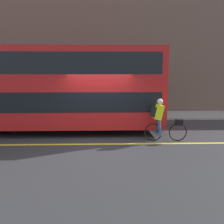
# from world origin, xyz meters

# --- Properties ---
(ground_plane) EXTENTS (80.00, 80.00, 0.00)m
(ground_plane) POSITION_xyz_m (0.00, 0.00, 0.00)
(ground_plane) COLOR #2D2D30
(road_center_line) EXTENTS (50.00, 0.14, 0.01)m
(road_center_line) POSITION_xyz_m (0.00, -0.19, 0.00)
(road_center_line) COLOR yellow
(road_center_line) RESTS_ON ground_plane
(sidewalk_curb) EXTENTS (60.00, 2.43, 0.11)m
(sidewalk_curb) POSITION_xyz_m (0.00, 5.26, 0.05)
(sidewalk_curb) COLOR gray
(sidewalk_curb) RESTS_ON ground_plane
(building_facade) EXTENTS (60.00, 0.30, 7.63)m
(building_facade) POSITION_xyz_m (0.00, 6.63, 3.81)
(building_facade) COLOR brown
(building_facade) RESTS_ON ground_plane
(bus) EXTENTS (11.73, 2.58, 3.58)m
(bus) POSITION_xyz_m (-3.22, 1.82, 2.01)
(bus) COLOR black
(bus) RESTS_ON ground_plane
(cyclist_on_bike) EXTENTS (1.62, 0.32, 1.62)m
(cyclist_on_bike) POSITION_xyz_m (2.32, 0.14, 0.87)
(cyclist_on_bike) COLOR black
(cyclist_on_bike) RESTS_ON ground_plane
(trash_bin) EXTENTS (0.51, 0.51, 0.81)m
(trash_bin) POSITION_xyz_m (1.57, 5.14, 0.51)
(trash_bin) COLOR #194C23
(trash_bin) RESTS_ON sidewalk_curb
(street_sign_post) EXTENTS (0.36, 0.09, 2.25)m
(street_sign_post) POSITION_xyz_m (1.04, 5.13, 1.38)
(street_sign_post) COLOR #59595B
(street_sign_post) RESTS_ON sidewalk_curb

